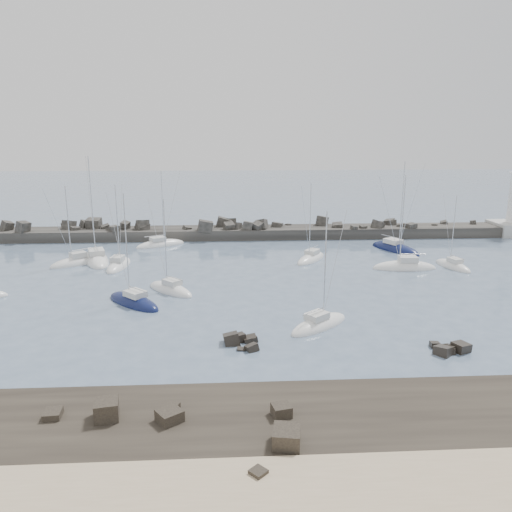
{
  "coord_description": "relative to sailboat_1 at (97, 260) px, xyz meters",
  "views": [
    {
      "loc": [
        -5.31,
        -49.61,
        18.36
      ],
      "look_at": [
        -1.83,
        12.0,
        3.01
      ],
      "focal_mm": 35.0,
      "sensor_mm": 36.0,
      "label": 1
    }
  ],
  "objects": [
    {
      "name": "ground",
      "position": [
        24.65,
        -22.27,
        -0.15
      ],
      "size": [
        400.0,
        400.0,
        0.0
      ],
      "primitive_type": "plane",
      "color": "slate",
      "rests_on": "ground"
    },
    {
      "name": "rock_shelf",
      "position": [
        24.81,
        -44.26,
        -0.13
      ],
      "size": [
        140.0,
        12.0,
        1.94
      ],
      "color": "black",
      "rests_on": "ground"
    },
    {
      "name": "rock_cluster_near",
      "position": [
        20.3,
        -30.44,
        0.04
      ],
      "size": [
        3.29,
        3.42,
        1.75
      ],
      "color": "black",
      "rests_on": "ground"
    },
    {
      "name": "rock_cluster_far",
      "position": [
        38.29,
        -33.29,
        0.03
      ],
      "size": [
        3.6,
        2.9,
        1.37
      ],
      "color": "black",
      "rests_on": "ground"
    },
    {
      "name": "breakwater",
      "position": [
        16.8,
        15.73,
        0.18
      ],
      "size": [
        115.0,
        7.13,
        5.23
      ],
      "color": "#2D2B28",
      "rests_on": "ground"
    },
    {
      "name": "sailboat_1",
      "position": [
        0.0,
        0.0,
        0.0
      ],
      "size": [
        6.54,
        10.84,
        16.32
      ],
      "color": "white",
      "rests_on": "ground"
    },
    {
      "name": "sailboat_3",
      "position": [
        3.93,
        -3.45,
        -0.01
      ],
      "size": [
        3.22,
        8.0,
        12.44
      ],
      "color": "white",
      "rests_on": "ground"
    },
    {
      "name": "sailboat_4",
      "position": [
        8.01,
        9.72,
        -0.02
      ],
      "size": [
        8.62,
        6.45,
        13.26
      ],
      "color": "white",
      "rests_on": "ground"
    },
    {
      "name": "sailboat_5",
      "position": [
        12.39,
        -15.0,
        -0.01
      ],
      "size": [
        6.86,
        6.94,
        11.89
      ],
      "color": "white",
      "rests_on": "ground"
    },
    {
      "name": "sailboat_6",
      "position": [
        31.47,
        -1.12,
        -0.02
      ],
      "size": [
        6.37,
        7.75,
        12.29
      ],
      "color": "white",
      "rests_on": "ground"
    },
    {
      "name": "sailboat_7",
      "position": [
        28.01,
        -26.94,
        -0.02
      ],
      "size": [
        7.4,
        6.76,
        12.17
      ],
      "color": "white",
      "rests_on": "ground"
    },
    {
      "name": "sailboat_8",
      "position": [
        45.92,
        4.32,
        -0.01
      ],
      "size": [
        7.15,
        9.94,
        15.19
      ],
      "color": "#0F1842",
      "rests_on": "ground"
    },
    {
      "name": "sailboat_9",
      "position": [
        43.57,
        -6.73,
        0.0
      ],
      "size": [
        8.91,
        3.18,
        13.98
      ],
      "color": "white",
      "rests_on": "ground"
    },
    {
      "name": "sailboat_10",
      "position": [
        50.59,
        -6.34,
        -0.02
      ],
      "size": [
        3.83,
        7.14,
        10.89
      ],
      "color": "white",
      "rests_on": "ground"
    },
    {
      "name": "sailboat_13",
      "position": [
        8.81,
        -19.21,
        -0.01
      ],
      "size": [
        7.69,
        7.67,
        13.12
      ],
      "color": "#0F1842",
      "rests_on": "ground"
    },
    {
      "name": "sailboat_14",
      "position": [
        -2.44,
        -1.69,
        0.0
      ],
      "size": [
        7.38,
        6.58,
        12.23
      ],
      "color": "white",
      "rests_on": "ground"
    }
  ]
}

